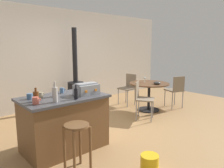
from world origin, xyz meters
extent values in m
plane|color=#A37A4C|center=(0.00, 0.00, 0.00)|extent=(8.80, 8.80, 0.00)
cube|color=beige|center=(0.00, 2.33, 1.35)|extent=(8.00, 0.10, 2.70)
cube|color=brown|center=(-1.30, -0.18, 0.42)|extent=(1.27, 0.76, 0.85)
cube|color=#424247|center=(-1.30, -0.18, 0.87)|extent=(1.33, 0.82, 0.04)
cylinder|color=brown|center=(-1.38, -0.76, 0.32)|extent=(0.04, 0.04, 0.63)
cylinder|color=brown|center=(-1.63, -0.76, 0.32)|extent=(0.04, 0.04, 0.63)
cylinder|color=brown|center=(-1.63, -1.01, 0.32)|extent=(0.04, 0.04, 0.63)
cylinder|color=brown|center=(-1.38, -1.01, 0.32)|extent=(0.04, 0.04, 0.63)
cylinder|color=brown|center=(-1.50, -0.89, 0.65)|extent=(0.33, 0.33, 0.03)
cylinder|color=black|center=(1.44, 0.28, 0.01)|extent=(0.56, 0.56, 0.02)
cylinder|color=black|center=(1.44, 0.28, 0.35)|extent=(0.07, 0.07, 0.70)
cylinder|color=brown|center=(1.44, 0.28, 0.72)|extent=(1.02, 1.02, 0.03)
cube|color=#7F705B|center=(0.81, -0.12, 0.48)|extent=(0.55, 0.55, 0.03)
cube|color=#7F705B|center=(0.71, 0.05, 0.68)|extent=(0.32, 0.21, 0.40)
cylinder|color=gray|center=(0.86, 0.12, 0.23)|extent=(0.02, 0.02, 0.46)
cylinder|color=gray|center=(0.58, -0.06, 0.23)|extent=(0.02, 0.02, 0.46)
cylinder|color=gray|center=(0.76, -0.35, 0.23)|extent=(0.02, 0.02, 0.46)
cylinder|color=gray|center=(1.04, -0.17, 0.23)|extent=(0.02, 0.02, 0.46)
cube|color=#7F705B|center=(2.19, 0.01, 0.48)|extent=(0.51, 0.51, 0.03)
cube|color=#7F705B|center=(2.12, -0.17, 0.68)|extent=(0.35, 0.14, 0.40)
cylinder|color=gray|center=(1.97, -0.09, 0.23)|extent=(0.02, 0.02, 0.47)
cylinder|color=gray|center=(2.29, -0.21, 0.23)|extent=(0.02, 0.02, 0.47)
cylinder|color=gray|center=(2.41, 0.11, 0.23)|extent=(0.02, 0.02, 0.47)
cylinder|color=gray|center=(2.09, 0.23, 0.23)|extent=(0.02, 0.02, 0.47)
cube|color=#7F705B|center=(1.38, 1.04, 0.48)|extent=(0.43, 0.43, 0.03)
cube|color=#7F705B|center=(1.56, 1.06, 0.68)|extent=(0.05, 0.36, 0.40)
cylinder|color=gray|center=(1.56, 0.88, 0.23)|extent=(0.02, 0.02, 0.47)
cylinder|color=gray|center=(1.53, 1.22, 0.23)|extent=(0.02, 0.02, 0.47)
cylinder|color=gray|center=(1.19, 1.19, 0.23)|extent=(0.02, 0.02, 0.47)
cylinder|color=gray|center=(1.22, 0.86, 0.23)|extent=(0.02, 0.02, 0.47)
cylinder|color=black|center=(0.17, 1.83, 0.03)|extent=(0.37, 0.37, 0.06)
cylinder|color=black|center=(0.17, 1.83, 0.38)|extent=(0.44, 0.44, 0.64)
cube|color=#2D2826|center=(0.17, 1.61, 0.38)|extent=(0.20, 0.02, 0.20)
cylinder|color=black|center=(0.17, 1.83, 1.43)|extent=(0.13, 0.13, 1.46)
cube|color=gray|center=(-0.94, -0.31, 0.97)|extent=(0.38, 0.25, 0.17)
cube|color=gray|center=(-0.94, -0.31, 1.07)|extent=(0.36, 0.15, 0.02)
cube|color=orange|center=(-1.04, -0.44, 0.97)|extent=(0.04, 0.01, 0.04)
cube|color=orange|center=(-0.85, -0.44, 0.97)|extent=(0.04, 0.01, 0.04)
cylinder|color=black|center=(-1.25, -0.48, 0.96)|extent=(0.06, 0.06, 0.16)
cylinder|color=black|center=(-1.25, -0.48, 1.08)|extent=(0.02, 0.02, 0.06)
cylinder|color=#603314|center=(-1.76, -0.22, 0.96)|extent=(0.08, 0.08, 0.15)
cylinder|color=#603314|center=(-1.76, -0.22, 1.06)|extent=(0.03, 0.03, 0.06)
cylinder|color=#B7B2AD|center=(-1.57, -0.44, 0.99)|extent=(0.07, 0.07, 0.22)
cylinder|color=#B7B2AD|center=(-1.57, -0.44, 1.15)|extent=(0.03, 0.03, 0.08)
cylinder|color=#B7B2AD|center=(-1.41, -0.11, 0.96)|extent=(0.08, 0.08, 0.15)
cylinder|color=#B7B2AD|center=(-1.41, -0.11, 1.06)|extent=(0.03, 0.03, 0.06)
cylinder|color=tan|center=(-1.61, -0.03, 0.93)|extent=(0.07, 0.07, 0.09)
torus|color=tan|center=(-1.56, -0.03, 0.93)|extent=(0.05, 0.01, 0.05)
cylinder|color=#DB6651|center=(-1.82, -0.35, 0.93)|extent=(0.09, 0.09, 0.10)
torus|color=#DB6651|center=(-1.76, -0.35, 0.94)|extent=(0.05, 0.01, 0.05)
cylinder|color=#4C7099|center=(-1.20, 0.06, 0.93)|extent=(0.07, 0.07, 0.09)
torus|color=#4C7099|center=(-1.15, 0.06, 0.93)|extent=(0.05, 0.01, 0.05)
cylinder|color=#4C7099|center=(-1.77, -0.01, 0.93)|extent=(0.09, 0.09, 0.09)
torus|color=#4C7099|center=(-1.72, -0.01, 0.93)|extent=(0.05, 0.01, 0.05)
cylinder|color=silver|center=(1.45, 0.45, 0.73)|extent=(0.06, 0.06, 0.00)
cylinder|color=silver|center=(1.45, 0.45, 0.78)|extent=(0.01, 0.01, 0.08)
ellipsoid|color=silver|center=(1.45, 0.45, 0.84)|extent=(0.07, 0.07, 0.06)
ellipsoid|color=#383838|center=(1.44, 0.03, 0.77)|extent=(0.18, 0.18, 0.07)
cylinder|color=yellow|center=(-0.78, -1.54, 0.12)|extent=(0.25, 0.25, 0.23)
camera|label=1|loc=(-2.93, -3.21, 1.68)|focal=34.43mm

